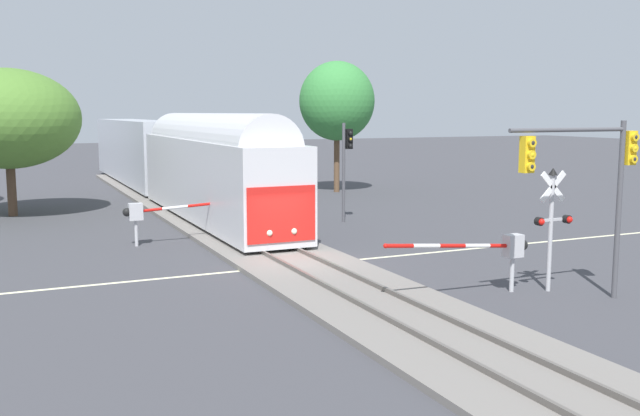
{
  "coord_description": "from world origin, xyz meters",
  "views": [
    {
      "loc": [
        -9.61,
        -23.31,
        5.54
      ],
      "look_at": [
        1.11,
        0.42,
        2.0
      ],
      "focal_mm": 39.76,
      "sensor_mm": 36.0,
      "label": 1
    }
  ],
  "objects_px": {
    "crossing_gate_near": "(500,248)",
    "traffic_signal_far_side": "(346,156)",
    "crossing_signal_mast": "(552,217)",
    "oak_behind_train": "(8,119)",
    "commuter_train": "(169,156)",
    "oak_far_right": "(337,101)",
    "crossing_gate_far": "(153,211)",
    "traffic_signal_near_right": "(591,167)"
  },
  "relations": [
    {
      "from": "crossing_gate_near",
      "to": "traffic_signal_far_side",
      "type": "height_order",
      "value": "traffic_signal_far_side"
    },
    {
      "from": "crossing_gate_far",
      "to": "crossing_signal_mast",
      "type": "bearing_deg",
      "value": -53.08
    },
    {
      "from": "traffic_signal_near_right",
      "to": "oak_behind_train",
      "type": "xyz_separation_m",
      "value": [
        -14.93,
        25.85,
        1.2
      ]
    },
    {
      "from": "commuter_train",
      "to": "oak_behind_train",
      "type": "height_order",
      "value": "oak_behind_train"
    },
    {
      "from": "commuter_train",
      "to": "traffic_signal_near_right",
      "type": "height_order",
      "value": "commuter_train"
    },
    {
      "from": "commuter_train",
      "to": "traffic_signal_far_side",
      "type": "xyz_separation_m",
      "value": [
        6.22,
        -12.31,
        0.56
      ]
    },
    {
      "from": "commuter_train",
      "to": "oak_far_right",
      "type": "bearing_deg",
      "value": 0.98
    },
    {
      "from": "crossing_gate_far",
      "to": "traffic_signal_far_side",
      "type": "distance_m",
      "value": 10.6
    },
    {
      "from": "commuter_train",
      "to": "crossing_gate_near",
      "type": "height_order",
      "value": "commuter_train"
    },
    {
      "from": "crossing_signal_mast",
      "to": "traffic_signal_far_side",
      "type": "distance_m",
      "value": 15.22
    },
    {
      "from": "crossing_gate_far",
      "to": "oak_far_right",
      "type": "height_order",
      "value": "oak_far_right"
    },
    {
      "from": "commuter_train",
      "to": "crossing_signal_mast",
      "type": "height_order",
      "value": "commuter_train"
    },
    {
      "from": "traffic_signal_far_side",
      "to": "oak_behind_train",
      "type": "xyz_separation_m",
      "value": [
        -15.38,
        9.23,
        1.83
      ]
    },
    {
      "from": "commuter_train",
      "to": "traffic_signal_near_right",
      "type": "relative_size",
      "value": 7.9
    },
    {
      "from": "commuter_train",
      "to": "crossing_signal_mast",
      "type": "distance_m",
      "value": 28.08
    },
    {
      "from": "traffic_signal_far_side",
      "to": "traffic_signal_near_right",
      "type": "height_order",
      "value": "traffic_signal_near_right"
    },
    {
      "from": "traffic_signal_far_side",
      "to": "traffic_signal_near_right",
      "type": "distance_m",
      "value": 16.64
    },
    {
      "from": "crossing_gate_near",
      "to": "oak_far_right",
      "type": "relative_size",
      "value": 0.57
    },
    {
      "from": "traffic_signal_near_right",
      "to": "oak_behind_train",
      "type": "distance_m",
      "value": 29.88
    },
    {
      "from": "traffic_signal_near_right",
      "to": "traffic_signal_far_side",
      "type": "bearing_deg",
      "value": 88.44
    },
    {
      "from": "crossing_gate_far",
      "to": "oak_behind_train",
      "type": "distance_m",
      "value": 13.19
    },
    {
      "from": "crossing_gate_near",
      "to": "crossing_gate_far",
      "type": "bearing_deg",
      "value": 123.08
    },
    {
      "from": "commuter_train",
      "to": "crossing_gate_far",
      "type": "relative_size",
      "value": 6.91
    },
    {
      "from": "commuter_train",
      "to": "oak_behind_train",
      "type": "distance_m",
      "value": 9.95
    },
    {
      "from": "commuter_train",
      "to": "traffic_signal_far_side",
      "type": "bearing_deg",
      "value": -63.18
    },
    {
      "from": "traffic_signal_near_right",
      "to": "commuter_train",
      "type": "bearing_deg",
      "value": 101.28
    },
    {
      "from": "crossing_signal_mast",
      "to": "oak_behind_train",
      "type": "xyz_separation_m",
      "value": [
        -14.89,
        24.4,
        2.83
      ]
    },
    {
      "from": "crossing_gate_far",
      "to": "crossing_gate_near",
      "type": "bearing_deg",
      "value": -56.92
    },
    {
      "from": "commuter_train",
      "to": "oak_far_right",
      "type": "height_order",
      "value": "oak_far_right"
    },
    {
      "from": "traffic_signal_far_side",
      "to": "crossing_gate_near",
      "type": "bearing_deg",
      "value": -98.0
    },
    {
      "from": "crossing_signal_mast",
      "to": "crossing_gate_far",
      "type": "xyz_separation_m",
      "value": [
        -9.68,
        12.88,
        -0.93
      ]
    },
    {
      "from": "traffic_signal_far_side",
      "to": "oak_far_right",
      "type": "relative_size",
      "value": 0.56
    },
    {
      "from": "traffic_signal_far_side",
      "to": "traffic_signal_near_right",
      "type": "relative_size",
      "value": 0.94
    },
    {
      "from": "commuter_train",
      "to": "traffic_signal_far_side",
      "type": "distance_m",
      "value": 13.8
    },
    {
      "from": "traffic_signal_far_side",
      "to": "oak_behind_train",
      "type": "relative_size",
      "value": 0.64
    },
    {
      "from": "crossing_signal_mast",
      "to": "traffic_signal_far_side",
      "type": "bearing_deg",
      "value": 88.15
    },
    {
      "from": "crossing_gate_far",
      "to": "traffic_signal_near_right",
      "type": "distance_m",
      "value": 17.5
    },
    {
      "from": "crossing_signal_mast",
      "to": "oak_far_right",
      "type": "relative_size",
      "value": 0.43
    },
    {
      "from": "crossing_signal_mast",
      "to": "oak_behind_train",
      "type": "distance_m",
      "value": 28.73
    },
    {
      "from": "oak_far_right",
      "to": "crossing_gate_far",
      "type": "bearing_deg",
      "value": -136.58
    },
    {
      "from": "crossing_gate_near",
      "to": "oak_far_right",
      "type": "xyz_separation_m",
      "value": [
        7.54,
        27.24,
        4.85
      ]
    },
    {
      "from": "crossing_signal_mast",
      "to": "oak_far_right",
      "type": "xyz_separation_m",
      "value": [
        5.96,
        27.68,
        3.92
      ]
    }
  ]
}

